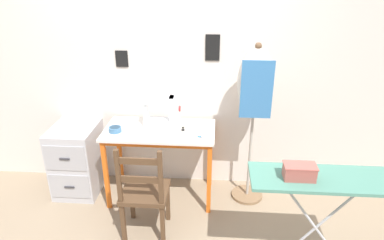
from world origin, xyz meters
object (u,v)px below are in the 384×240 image
scissors (201,138)px  filing_cabinet (78,159)px  dress_form (255,90)px  fabric_bowl (115,129)px  wooden_chair (144,193)px  storage_box (299,172)px  sewing_machine (164,113)px  thread_spool_near_machine (183,129)px  ironing_board (324,183)px

scissors → filing_cabinet: (-1.30, 0.21, -0.41)m
scissors → dress_form: (0.48, 0.20, 0.40)m
fabric_bowl → dress_form: 1.36m
wooden_chair → dress_form: dress_form is taller
dress_form → storage_box: size_ratio=7.28×
storage_box → wooden_chair: bearing=163.5°
sewing_machine → storage_box: bearing=-41.8°
wooden_chair → filing_cabinet: (-0.84, 0.62, -0.06)m
scissors → thread_spool_near_machine: 0.23m
dress_form → scissors: bearing=-157.6°
sewing_machine → fabric_bowl: 0.49m
thread_spool_near_machine → storage_box: 1.27m
sewing_machine → wooden_chair: bearing=-98.4°
filing_cabinet → storage_box: storage_box is taller
thread_spool_near_machine → ironing_board: size_ratio=0.04×
ironing_board → thread_spool_near_machine: bearing=141.1°
filing_cabinet → sewing_machine: bearing=-0.1°
dress_form → storage_box: dress_form is taller
scissors → dress_form: 0.66m
storage_box → sewing_machine: bearing=138.2°
scissors → dress_form: dress_form is taller
filing_cabinet → dress_form: size_ratio=0.46×
storage_box → dress_form: bearing=103.5°
filing_cabinet → ironing_board: (2.20, -0.95, 0.45)m
wooden_chair → dress_form: size_ratio=0.57×
wooden_chair → scissors: bearing=41.7°
scissors → wooden_chair: size_ratio=0.11×
filing_cabinet → storage_box: size_ratio=3.31×
sewing_machine → storage_box: (1.08, -0.97, 0.00)m
fabric_bowl → scissors: (0.82, -0.07, -0.02)m
fabric_bowl → filing_cabinet: fabric_bowl is taller
sewing_machine → fabric_bowl: (-0.45, -0.14, -0.12)m
wooden_chair → storage_box: size_ratio=4.14×
scissors → wooden_chair: (-0.46, -0.41, -0.34)m
ironing_board → scissors: bearing=140.6°
wooden_chair → filing_cabinet: size_ratio=1.25×
sewing_machine → wooden_chair: size_ratio=0.39×
wooden_chair → ironing_board: size_ratio=0.89×
scissors → wooden_chair: 0.71m
sewing_machine → storage_box: 1.45m
sewing_machine → scissors: bearing=-29.2°
dress_form → sewing_machine: bearing=179.3°
fabric_bowl → thread_spool_near_machine: bearing=5.9°
ironing_board → fabric_bowl: bearing=154.9°
filing_cabinet → thread_spool_near_machine: bearing=-3.9°
wooden_chair → thread_spool_near_machine: bearing=62.6°
wooden_chair → ironing_board: bearing=-13.4°
fabric_bowl → storage_box: size_ratio=0.55×
dress_form → fabric_bowl: bearing=-174.3°
scissors → storage_box: size_ratio=0.48×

